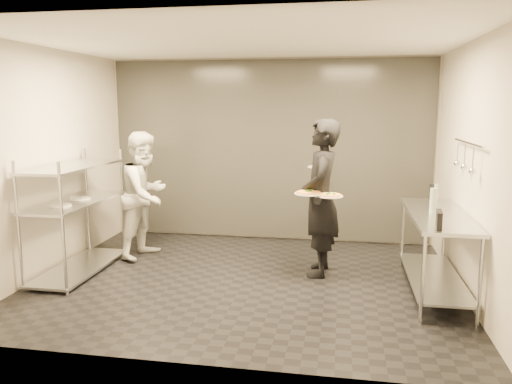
% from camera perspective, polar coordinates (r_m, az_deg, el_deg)
% --- Properties ---
extents(room_shell, '(5.00, 4.00, 2.80)m').
position_cam_1_polar(room_shell, '(6.95, 0.52, 4.17)').
color(room_shell, black).
rests_on(room_shell, ground).
extents(pass_rack, '(0.60, 1.60, 1.50)m').
position_cam_1_polar(pass_rack, '(6.65, -19.85, -2.19)').
color(pass_rack, '#B1B4B8').
rests_on(pass_rack, ground).
extents(prep_counter, '(0.60, 1.80, 0.92)m').
position_cam_1_polar(prep_counter, '(5.93, 19.90, -5.07)').
color(prep_counter, '#B1B4B8').
rests_on(prep_counter, ground).
extents(utensil_rail, '(0.07, 1.20, 0.31)m').
position_cam_1_polar(utensil_rail, '(5.82, 22.84, 3.70)').
color(utensil_rail, '#B1B4B8').
rests_on(utensil_rail, room_shell).
extents(waiter, '(0.48, 0.71, 1.93)m').
position_cam_1_polar(waiter, '(6.18, 7.39, -0.70)').
color(waiter, black).
rests_on(waiter, ground).
extents(chef, '(0.84, 0.98, 1.74)m').
position_cam_1_polar(chef, '(7.06, -12.53, -0.31)').
color(chef, silver).
rests_on(chef, ground).
extents(pizza_plate_near, '(0.33, 0.33, 0.05)m').
position_cam_1_polar(pizza_plate_near, '(5.98, 6.02, -0.09)').
color(pizza_plate_near, white).
rests_on(pizza_plate_near, waiter).
extents(pizza_plate_far, '(0.30, 0.30, 0.05)m').
position_cam_1_polar(pizza_plate_far, '(5.94, 8.47, -0.38)').
color(pizza_plate_far, white).
rests_on(pizza_plate_far, waiter).
extents(salad_plate, '(0.28, 0.28, 0.07)m').
position_cam_1_polar(salad_plate, '(6.45, 7.19, 3.03)').
color(salad_plate, white).
rests_on(salad_plate, waiter).
extents(pos_monitor, '(0.08, 0.24, 0.17)m').
position_cam_1_polar(pos_monitor, '(5.13, 20.19, -3.00)').
color(pos_monitor, black).
rests_on(pos_monitor, prep_counter).
extents(bottle_green, '(0.08, 0.08, 0.28)m').
position_cam_1_polar(bottle_green, '(5.81, 19.61, -0.95)').
color(bottle_green, gray).
rests_on(bottle_green, prep_counter).
extents(bottle_clear, '(0.06, 0.06, 0.20)m').
position_cam_1_polar(bottle_clear, '(6.63, 19.85, -0.02)').
color(bottle_clear, gray).
rests_on(bottle_clear, prep_counter).
extents(bottle_dark, '(0.06, 0.06, 0.20)m').
position_cam_1_polar(bottle_dark, '(6.63, 19.41, 0.01)').
color(bottle_dark, black).
rests_on(bottle_dark, prep_counter).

